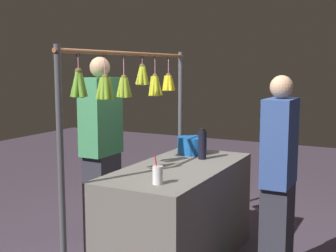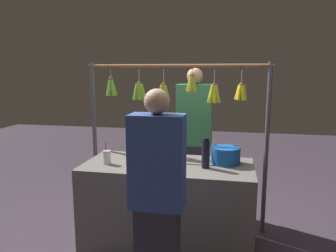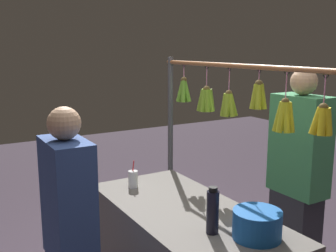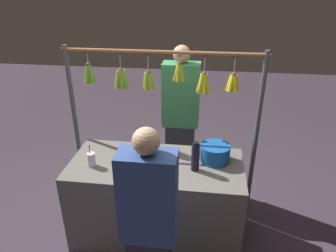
{
  "view_description": "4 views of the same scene",
  "coord_description": "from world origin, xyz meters",
  "px_view_note": "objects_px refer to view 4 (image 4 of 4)",
  "views": [
    {
      "loc": [
        3.12,
        1.52,
        1.59
      ],
      "look_at": [
        0.19,
        0.0,
        1.15
      ],
      "focal_mm": 47.55,
      "sensor_mm": 36.0,
      "label": 1
    },
    {
      "loc": [
        -0.56,
        2.77,
        1.64
      ],
      "look_at": [
        0.0,
        0.0,
        1.15
      ],
      "focal_mm": 34.21,
      "sensor_mm": 36.0,
      "label": 2
    },
    {
      "loc": [
        -2.0,
        1.32,
        1.81
      ],
      "look_at": [
        0.23,
        0.0,
        1.3
      ],
      "focal_mm": 42.92,
      "sensor_mm": 36.0,
      "label": 3
    },
    {
      "loc": [
        -0.41,
        2.31,
        2.29
      ],
      "look_at": [
        -0.11,
        0.0,
        1.17
      ],
      "focal_mm": 33.35,
      "sensor_mm": 36.0,
      "label": 4
    }
  ],
  "objects_px": {
    "blue_bucket": "(215,153)",
    "vendor_person": "(180,122)",
    "water_bottle": "(195,157)",
    "drink_cup": "(91,159)",
    "customer_person": "(149,232)"
  },
  "relations": [
    {
      "from": "drink_cup",
      "to": "customer_person",
      "type": "xyz_separation_m",
      "value": [
        -0.63,
        0.67,
        -0.11
      ]
    },
    {
      "from": "blue_bucket",
      "to": "drink_cup",
      "type": "height_order",
      "value": "drink_cup"
    },
    {
      "from": "blue_bucket",
      "to": "vendor_person",
      "type": "height_order",
      "value": "vendor_person"
    },
    {
      "from": "water_bottle",
      "to": "drink_cup",
      "type": "distance_m",
      "value": 0.9
    },
    {
      "from": "blue_bucket",
      "to": "customer_person",
      "type": "distance_m",
      "value": 1.0
    },
    {
      "from": "drink_cup",
      "to": "blue_bucket",
      "type": "bearing_deg",
      "value": -168.07
    },
    {
      "from": "customer_person",
      "to": "drink_cup",
      "type": "bearing_deg",
      "value": -46.62
    },
    {
      "from": "drink_cup",
      "to": "customer_person",
      "type": "distance_m",
      "value": 0.92
    },
    {
      "from": "drink_cup",
      "to": "water_bottle",
      "type": "bearing_deg",
      "value": -176.61
    },
    {
      "from": "water_bottle",
      "to": "customer_person",
      "type": "relative_size",
      "value": 0.17
    },
    {
      "from": "water_bottle",
      "to": "vendor_person",
      "type": "height_order",
      "value": "vendor_person"
    },
    {
      "from": "water_bottle",
      "to": "customer_person",
      "type": "height_order",
      "value": "customer_person"
    },
    {
      "from": "water_bottle",
      "to": "customer_person",
      "type": "xyz_separation_m",
      "value": [
        0.26,
        0.72,
        -0.17
      ]
    },
    {
      "from": "vendor_person",
      "to": "customer_person",
      "type": "bearing_deg",
      "value": 88.04
    },
    {
      "from": "blue_bucket",
      "to": "vendor_person",
      "type": "distance_m",
      "value": 0.83
    }
  ]
}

